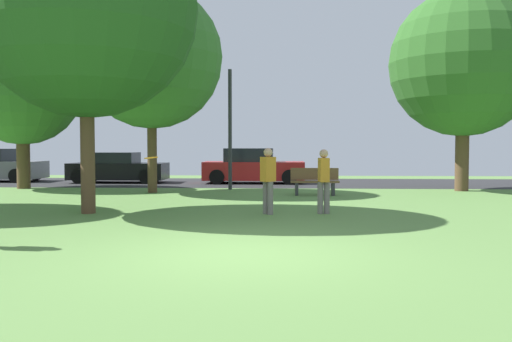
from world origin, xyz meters
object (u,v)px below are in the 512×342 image
at_px(maple_tree_far, 86,6).
at_px(person_thrower, 268,178).
at_px(birch_tree_lone, 464,63).
at_px(parked_car_red, 253,167).
at_px(person_bystander, 324,179).
at_px(frisbee_disc, 151,158).
at_px(parked_car_black, 118,169).
at_px(oak_tree_left, 151,58).
at_px(park_bench, 315,181).
at_px(street_lamp_post, 230,130).
at_px(oak_tree_right, 22,86).

relative_size(maple_tree_far, person_thrower, 4.85).
xyz_separation_m(birch_tree_lone, parked_car_red, (-7.84, 3.76, -3.92)).
relative_size(maple_tree_far, person_bystander, 4.95).
height_order(frisbee_disc, parked_car_black, frisbee_disc).
height_order(oak_tree_left, parked_car_black, oak_tree_left).
relative_size(frisbee_disc, park_bench, 0.20).
distance_m(oak_tree_left, birch_tree_lone, 11.17).
height_order(frisbee_disc, street_lamp_post, street_lamp_post).
xyz_separation_m(maple_tree_far, street_lamp_post, (2.74, 7.42, -2.73)).
bearing_deg(street_lamp_post, oak_tree_right, 179.14).
xyz_separation_m(oak_tree_left, maple_tree_far, (-0.14, -5.92, 0.27)).
xyz_separation_m(oak_tree_right, street_lamp_post, (8.02, -0.12, -1.70)).
distance_m(birch_tree_lone, frisbee_disc, 13.47).
bearing_deg(oak_tree_right, birch_tree_lone, -1.18).
height_order(oak_tree_left, maple_tree_far, maple_tree_far).
xyz_separation_m(oak_tree_right, frisbee_disc, (7.35, -9.67, -2.56)).
height_order(birch_tree_lone, parked_car_red, birch_tree_lone).
bearing_deg(person_bystander, oak_tree_right, 47.85).
xyz_separation_m(oak_tree_left, person_thrower, (4.23, -5.90, -3.84)).
bearing_deg(oak_tree_right, parked_car_black, 53.48).
xyz_separation_m(person_thrower, parked_car_red, (-0.96, 10.93, -0.17)).
height_order(maple_tree_far, person_thrower, maple_tree_far).
bearing_deg(parked_car_black, frisbee_disc, -70.20).
distance_m(oak_tree_left, person_bystander, 8.88).
relative_size(oak_tree_left, person_thrower, 4.55).
distance_m(oak_tree_left, maple_tree_far, 5.93).
xyz_separation_m(person_thrower, street_lamp_post, (-1.63, 7.39, 1.38)).
distance_m(maple_tree_far, park_bench, 8.99).
relative_size(oak_tree_right, person_bystander, 4.02).
bearing_deg(park_bench, oak_tree_right, -11.91).
bearing_deg(street_lamp_post, birch_tree_lone, -1.47).
xyz_separation_m(maple_tree_far, park_bench, (5.78, 5.20, -4.52)).
relative_size(oak_tree_right, parked_car_black, 1.48).
height_order(oak_tree_right, frisbee_disc, oak_tree_right).
bearing_deg(person_thrower, person_bystander, 143.21).
relative_size(person_bystander, parked_car_black, 0.37).
bearing_deg(person_bystander, park_bench, -9.23).
height_order(parked_car_red, street_lamp_post, street_lamp_post).
distance_m(person_thrower, parked_car_red, 10.98).
relative_size(birch_tree_lone, maple_tree_far, 0.95).
bearing_deg(oak_tree_left, oak_tree_right, 163.40).
bearing_deg(birch_tree_lone, person_thrower, -133.77).
relative_size(parked_car_black, parked_car_red, 0.96).
relative_size(birch_tree_lone, street_lamp_post, 1.62).
xyz_separation_m(frisbee_disc, parked_car_black, (-4.75, 13.19, -0.76)).
relative_size(oak_tree_left, maple_tree_far, 0.94).
bearing_deg(park_bench, frisbee_disc, 63.24).
bearing_deg(parked_car_black, street_lamp_post, -33.92).
bearing_deg(park_bench, street_lamp_post, -36.01).
distance_m(person_thrower, person_bystander, 1.34).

